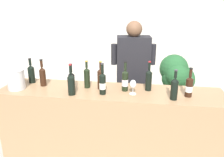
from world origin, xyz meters
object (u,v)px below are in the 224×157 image
Objects in this scene: wine_bottle_1 at (72,81)px; wine_bottle_6 at (71,84)px; wine_bottle_7 at (43,76)px; wine_bottle_2 at (87,77)px; wine_bottle_10 at (31,73)px; wine_glass at (133,85)px; potted_shrub at (176,79)px; wine_bottle_5 at (101,78)px; wine_bottle_9 at (103,83)px; ice_bucket at (16,79)px; person_server at (132,85)px; wine_bottle_0 at (125,80)px; wine_bottle_4 at (149,79)px; wine_bottle_8 at (189,86)px; wine_bottle_3 at (174,88)px.

wine_bottle_6 is (0.04, -0.13, 0.02)m from wine_bottle_1.
wine_bottle_6 reaches higher than wine_bottle_7.
wine_bottle_10 is (-0.73, 0.07, -0.01)m from wine_bottle_2.
potted_shrub reaches higher than wine_glass.
potted_shrub is (1.90, 0.92, -0.30)m from wine_bottle_10.
wine_bottle_1 is at bearing 179.06° from wine_glass.
wine_bottle_9 reaches higher than wine_bottle_5.
wine_glass is 0.70× the size of ice_bucket.
wine_bottle_10 is (-0.19, 0.09, -0.01)m from wine_bottle_7.
wine_bottle_2 is at bearing 1.38° from wine_bottle_7.
wine_bottle_2 is 2.02× the size of wine_glass.
wine_bottle_1 is 0.98m from person_server.
wine_bottle_0 is 0.20× the size of person_server.
wine_bottle_4 is at bearing 8.21° from wine_bottle_1.
wine_bottle_5 is (0.17, -0.01, -0.00)m from wine_bottle_2.
wine_bottle_5 is 0.95× the size of wine_bottle_9.
wine_bottle_0 reaches higher than wine_bottle_7.
wine_bottle_6 is (-0.57, -0.20, 0.00)m from wine_bottle_0.
wine_bottle_0 is 1.05× the size of wine_bottle_2.
wine_glass is at bearing 8.18° from wine_bottle_9.
wine_bottle_2 is at bearing 175.80° from wine_bottle_0.
wine_bottle_2 is at bearing -178.59° from wine_bottle_4.
wine_bottle_4 is 1.03× the size of wine_bottle_5.
wine_bottle_8 is 0.91× the size of wine_bottle_9.
wine_bottle_4 reaches higher than wine_bottle_5.
wine_bottle_2 is 0.17m from wine_bottle_5.
wine_bottle_6 reaches higher than ice_bucket.
potted_shrub is (0.95, 1.16, -0.31)m from wine_bottle_9.
wine_bottle_0 is 0.27m from wine_bottle_9.
wine_bottle_8 is 0.19× the size of person_server.
wine_bottle_10 is at bearing 174.91° from wine_bottle_0.
wine_bottle_1 is 1.35× the size of ice_bucket.
ice_bucket is at bearing 179.53° from wine_bottle_9.
wine_bottle_0 is at bearing -95.48° from person_server.
wine_bottle_1 is 0.98× the size of wine_bottle_8.
wine_bottle_1 is 0.98× the size of wine_bottle_3.
wine_bottle_8 is at bearing 3.99° from wine_bottle_9.
wine_bottle_4 is 1.12m from potted_shrub.
wine_bottle_4 is (0.72, 0.02, 0.00)m from wine_bottle_2.
wine_bottle_10 is at bearing 170.79° from wine_bottle_3.
wine_bottle_0 is at bearing 137.91° from wine_glass.
wine_bottle_9 is at bearing -71.54° from wine_bottle_5.
wine_bottle_8 is 0.60m from wine_glass.
wine_bottle_1 is (-0.61, -0.08, -0.01)m from wine_bottle_0.
potted_shrub is (1.17, 1.00, -0.31)m from wine_bottle_2.
wine_bottle_7 is 0.30m from ice_bucket.
wine_bottle_9 is at bearing -111.92° from person_server.
person_server is at bearing 45.15° from wine_bottle_1.
wine_bottle_5 is at bearing 8.43° from ice_bucket.
wine_bottle_7 is (-1.00, 0.02, 0.00)m from wine_bottle_0.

